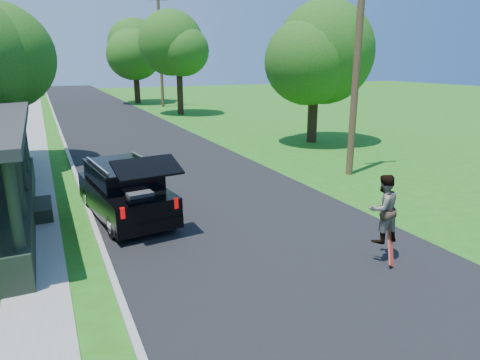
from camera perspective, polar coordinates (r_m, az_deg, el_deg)
name	(u,v)px	position (r m, az deg, el deg)	size (l,w,h in m)	color
ground	(290,262)	(10.63, 6.71, -10.83)	(140.00, 140.00, 0.00)	#256013
street	(130,135)	(28.89, -14.50, 5.81)	(8.00, 120.00, 0.02)	black
curb	(63,140)	(28.46, -22.55, 4.96)	(0.15, 120.00, 0.12)	#9B9A96
sidewalk	(35,142)	(28.45, -25.66, 4.61)	(1.30, 120.00, 0.03)	gray
black_suv	(125,191)	(13.59, -15.06, -1.39)	(2.36, 4.99, 2.24)	black
skateboarder	(383,209)	(10.67, 18.53, -3.63)	(0.81, 0.63, 1.66)	black
skateboard	(390,249)	(10.93, 19.42, -8.61)	(0.53, 0.58, 0.83)	#A3210D
tree_right_near	(315,52)	(25.63, 9.91, 16.47)	(5.31, 5.13, 7.97)	black
tree_right_mid	(178,45)	(39.04, -8.28, 17.40)	(6.78, 6.94, 8.85)	black
tree_right_far	(134,47)	(50.24, -13.95, 16.82)	(6.89, 7.17, 9.06)	black
utility_pole_near	(358,50)	(18.34, 15.44, 16.38)	(1.76, 0.32, 9.91)	#473221
utility_pole_far	(160,50)	(45.67, -10.57, 16.72)	(1.82, 0.57, 11.10)	#473221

